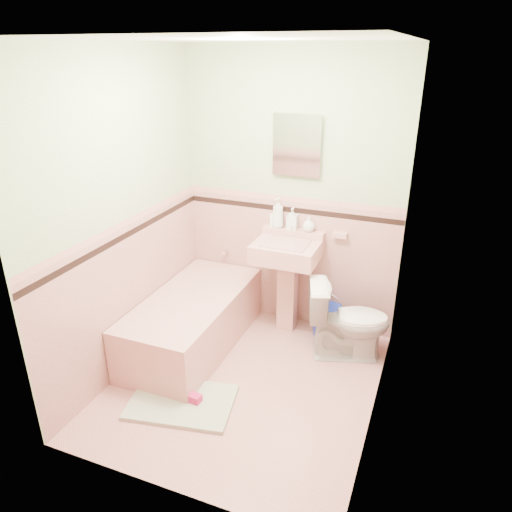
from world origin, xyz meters
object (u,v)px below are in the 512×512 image
at_px(shoe, 192,397).
at_px(medicine_cabinet, 297,145).
at_px(sink, 286,288).
at_px(soap_bottle_mid, 292,219).
at_px(soap_bottle_right, 309,224).
at_px(bucket, 326,321).
at_px(soap_bottle_left, 278,213).
at_px(toilet, 348,320).
at_px(bathtub, 193,323).

bearing_deg(shoe, medicine_cabinet, 82.91).
height_order(sink, soap_bottle_mid, soap_bottle_mid).
bearing_deg(sink, shoe, -104.49).
xyz_separation_m(soap_bottle_right, bucket, (0.24, -0.11, -0.88)).
relative_size(soap_bottle_left, shoe, 1.84).
bearing_deg(shoe, soap_bottle_left, 88.51).
height_order(soap_bottle_right, toilet, soap_bottle_right).
bearing_deg(soap_bottle_mid, medicine_cabinet, 66.03).
height_order(soap_bottle_left, soap_bottle_mid, soap_bottle_left).
xyz_separation_m(sink, medicine_cabinet, (0.00, 0.21, 1.25)).
xyz_separation_m(medicine_cabinet, soap_bottle_right, (0.14, -0.03, -0.68)).
distance_m(bathtub, bucket, 1.22).
bearing_deg(sink, soap_bottle_right, 51.95).
xyz_separation_m(bathtub, soap_bottle_left, (0.53, 0.71, 0.86)).
distance_m(sink, medicine_cabinet, 1.27).
bearing_deg(soap_bottle_left, soap_bottle_right, 0.00).
relative_size(bathtub, shoe, 10.08).
xyz_separation_m(soap_bottle_mid, shoe, (-0.31, -1.41, -0.99)).
distance_m(bathtub, soap_bottle_left, 1.24).
bearing_deg(toilet, shoe, 120.61).
height_order(medicine_cabinet, soap_bottle_left, medicine_cabinet).
bearing_deg(sink, soap_bottle_mid, 94.24).
bearing_deg(medicine_cabinet, bucket, -20.88).
xyz_separation_m(soap_bottle_mid, soap_bottle_right, (0.15, 0.00, -0.03)).
height_order(soap_bottle_left, shoe, soap_bottle_left).
distance_m(soap_bottle_mid, toilet, 1.02).
distance_m(soap_bottle_right, toilet, 0.91).
relative_size(soap_bottle_left, soap_bottle_mid, 1.36).
height_order(bathtub, soap_bottle_left, soap_bottle_left).
bearing_deg(bucket, bathtub, -150.64).
bearing_deg(shoe, sink, 80.87).
height_order(soap_bottle_right, shoe, soap_bottle_right).
distance_m(soap_bottle_left, toilet, 1.13).
bearing_deg(soap_bottle_right, shoe, -108.01).
xyz_separation_m(bathtub, toilet, (1.30, 0.34, 0.12)).
bearing_deg(bathtub, shoe, -62.84).
xyz_separation_m(soap_bottle_left, shoe, (-0.17, -1.41, -1.03)).
height_order(bathtub, shoe, bathtub).
bearing_deg(soap_bottle_right, bathtub, -139.14).
distance_m(medicine_cabinet, soap_bottle_left, 0.63).
height_order(soap_bottle_mid, toilet, soap_bottle_mid).
distance_m(medicine_cabinet, soap_bottle_mid, 0.65).
height_order(sink, medicine_cabinet, medicine_cabinet).
bearing_deg(bucket, shoe, -118.23).
bearing_deg(soap_bottle_left, soap_bottle_mid, 0.00).
bearing_deg(soap_bottle_right, bucket, -25.70).
xyz_separation_m(sink, shoe, (-0.32, -1.23, -0.39)).
xyz_separation_m(medicine_cabinet, toilet, (0.62, -0.40, -1.36)).
bearing_deg(soap_bottle_mid, bathtub, -133.20).
bearing_deg(medicine_cabinet, soap_bottle_right, -12.02).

